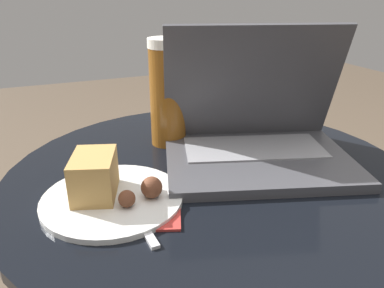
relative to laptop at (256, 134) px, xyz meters
The scene contains 6 objects.
table 0.22m from the laptop, behind, with size 0.74×0.74×0.51m.
napkin 0.29m from the laptop, 164.15° to the right, with size 0.21×0.18×0.00m.
laptop is the anchor object (origin of this frame).
beer_glass 0.20m from the laptop, 132.59° to the left, with size 0.08×0.08×0.22m.
snack_plate 0.30m from the laptop, behind, with size 0.22×0.22×0.08m.
fork 0.29m from the laptop, 160.00° to the right, with size 0.03×0.16×0.00m.
Camera 1 is at (-0.26, -0.55, 0.83)m, focal length 35.00 mm.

